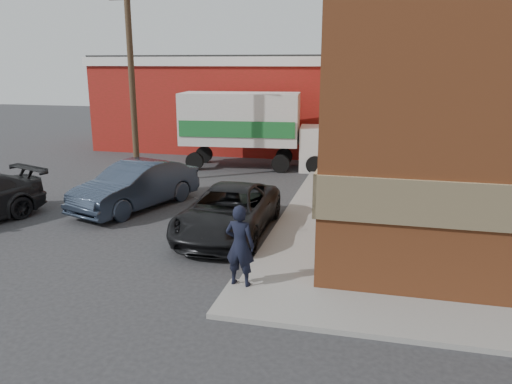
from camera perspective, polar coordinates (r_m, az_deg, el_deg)
The scene contains 8 objects.
ground at distance 12.15m, azimuth -0.56°, elevation -10.61°, with size 90.00×90.00×0.00m, color #28282B.
sidewalk_west at distance 20.42m, azimuth 7.37°, elevation -0.07°, with size 1.80×18.00×0.12m, color gray.
warehouse at distance 31.96m, azimuth -2.10°, elevation 10.30°, with size 16.30×8.30×5.60m.
utility_pole at distance 22.17m, azimuth -14.05°, elevation 13.03°, with size 2.00×0.26×9.00m.
man at distance 11.56m, azimuth -1.85°, elevation -6.12°, with size 0.71×0.46×1.94m, color black.
sedan at distance 18.65m, azimuth -13.57°, elevation 0.72°, with size 1.79×5.12×1.69m, color #2D384B.
suv_a at distance 15.41m, azimuth -3.17°, elevation -2.19°, with size 2.44×5.30×1.47m, color black.
box_truck at distance 25.06m, azimuth -0.15°, elevation 7.64°, with size 7.77×3.02×3.74m.
Camera 1 is at (2.75, -10.65, 5.16)m, focal length 35.00 mm.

